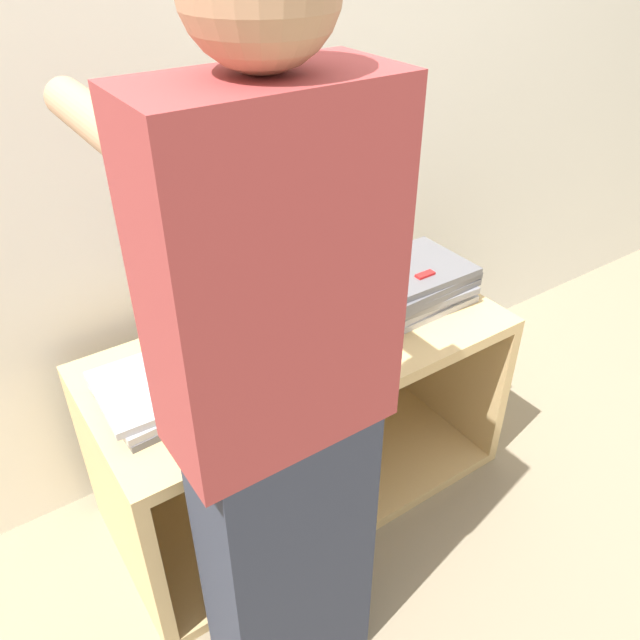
{
  "coord_description": "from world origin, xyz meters",
  "views": [
    {
      "loc": [
        -0.76,
        -0.92,
        1.59
      ],
      "look_at": [
        0.0,
        0.19,
        0.7
      ],
      "focal_mm": 35.0,
      "sensor_mm": 36.0,
      "label": 1
    }
  ],
  "objects_px": {
    "laptop_stack_right": "(408,284)",
    "person": "(277,411)",
    "laptop_stack_left": "(175,384)",
    "laptop_open": "(293,317)"
  },
  "relations": [
    {
      "from": "laptop_open",
      "to": "person",
      "type": "xyz_separation_m",
      "value": [
        -0.33,
        -0.48,
        0.18
      ]
    },
    {
      "from": "laptop_stack_left",
      "to": "person",
      "type": "distance_m",
      "value": 0.48
    },
    {
      "from": "laptop_stack_left",
      "to": "person",
      "type": "relative_size",
      "value": 0.23
    },
    {
      "from": "laptop_stack_right",
      "to": "person",
      "type": "distance_m",
      "value": 0.85
    },
    {
      "from": "person",
      "to": "laptop_stack_left",
      "type": "bearing_deg",
      "value": 96.25
    },
    {
      "from": "laptop_open",
      "to": "person",
      "type": "relative_size",
      "value": 0.22
    },
    {
      "from": "laptop_stack_left",
      "to": "laptop_stack_right",
      "type": "xyz_separation_m",
      "value": [
        0.76,
        0.01,
        0.03
      ]
    },
    {
      "from": "person",
      "to": "laptop_stack_right",
      "type": "bearing_deg",
      "value": 31.25
    },
    {
      "from": "laptop_stack_right",
      "to": "person",
      "type": "relative_size",
      "value": 0.23
    },
    {
      "from": "laptop_stack_right",
      "to": "person",
      "type": "bearing_deg",
      "value": -148.75
    }
  ]
}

